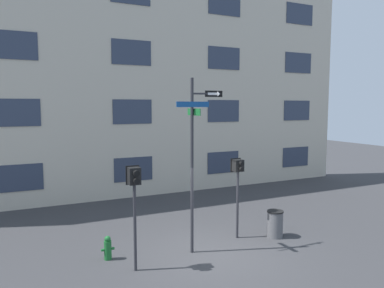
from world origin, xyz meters
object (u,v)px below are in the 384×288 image
at_px(pedestrian_signal_right, 238,176).
at_px(fire_hydrant, 108,248).
at_px(pedestrian_signal_left, 134,189).
at_px(trash_bin, 275,224).
at_px(street_sign_pole, 194,152).

distance_m(pedestrian_signal_right, fire_hydrant, 4.50).
height_order(pedestrian_signal_left, pedestrian_signal_right, pedestrian_signal_left).
bearing_deg(pedestrian_signal_right, pedestrian_signal_left, -166.23).
relative_size(pedestrian_signal_right, trash_bin, 2.96).
xyz_separation_m(street_sign_pole, pedestrian_signal_right, (1.76, 0.44, -0.92)).
relative_size(street_sign_pole, pedestrian_signal_right, 1.95).
xyz_separation_m(pedestrian_signal_right, fire_hydrant, (-4.16, 0.12, -1.70)).
relative_size(pedestrian_signal_left, fire_hydrant, 4.08).
bearing_deg(pedestrian_signal_right, street_sign_pole, -165.88).
relative_size(street_sign_pole, fire_hydrant, 7.49).
xyz_separation_m(pedestrian_signal_left, pedestrian_signal_right, (3.68, 0.90, -0.13)).
distance_m(pedestrian_signal_left, trash_bin, 5.14).
distance_m(street_sign_pole, pedestrian_signal_left, 2.13).
distance_m(pedestrian_signal_left, fire_hydrant, 2.15).
xyz_separation_m(street_sign_pole, trash_bin, (2.91, -0.02, -2.50)).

